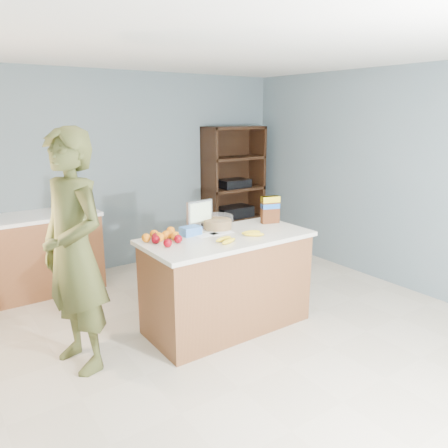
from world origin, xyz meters
TOP-DOWN VIEW (x-y plane):
  - floor at (0.00, 0.00)m, footprint 4.50×5.00m
  - walls at (0.00, 0.00)m, footprint 4.52×5.02m
  - counter_peninsula at (0.00, 0.30)m, footprint 1.56×0.76m
  - back_cabinet at (-1.20, 2.20)m, footprint 1.24×0.62m
  - shelving_unit at (1.55, 2.35)m, footprint 0.90×0.40m
  - person at (-1.34, 0.45)m, footprint 0.61×0.78m
  - knife_block at (-0.92, 2.12)m, footprint 0.12×0.10m
  - envelopes at (-0.07, 0.42)m, footprint 0.38×0.15m
  - bananas at (0.03, 0.15)m, footprint 0.52×0.20m
  - apples at (-0.59, 0.40)m, footprint 0.24×0.29m
  - oranges at (-0.54, 0.53)m, footprint 0.36×0.25m
  - blue_carton at (-0.26, 0.51)m, footprint 0.19×0.13m
  - salad_bowl at (0.07, 0.56)m, footprint 0.30×0.30m
  - tv at (-0.08, 0.64)m, footprint 0.28×0.12m
  - cereal_box at (0.63, 0.43)m, footprint 0.20×0.12m

SIDE VIEW (x-z plane):
  - floor at x=0.00m, z-range -0.01..0.01m
  - counter_peninsula at x=0.00m, z-range -0.03..0.87m
  - back_cabinet at x=-1.20m, z-range 0.00..0.90m
  - shelving_unit at x=1.55m, z-range -0.04..1.76m
  - envelopes at x=-0.07m, z-range 0.90..0.90m
  - bananas at x=0.03m, z-range 0.90..0.94m
  - apples at x=-0.59m, z-range 0.90..0.97m
  - oranges at x=-0.54m, z-range 0.90..0.98m
  - blue_carton at x=-0.26m, z-range 0.90..0.98m
  - person at x=-1.34m, z-range 0.00..1.90m
  - salad_bowl at x=0.07m, z-range 0.89..1.02m
  - knife_block at x=-0.92m, z-range 0.86..1.17m
  - tv at x=-0.08m, z-range 0.92..1.20m
  - cereal_box at x=0.63m, z-range 0.92..1.20m
  - walls at x=0.00m, z-range 0.40..2.91m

